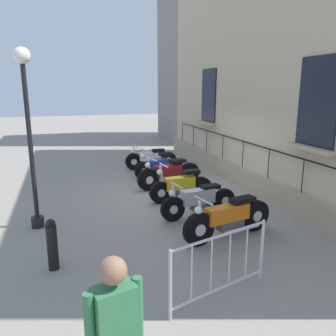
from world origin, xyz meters
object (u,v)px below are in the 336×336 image
object	(u,v)px
motorcycle_white	(151,159)
motorcycle_orange	(229,218)
motorcycle_maroon	(169,174)
bollard	(52,244)
crowd_barrier	(221,264)
motorcycle_silver	(199,200)
lamppost	(29,125)
motorcycle_blue	(159,166)
motorcycle_yellow	(181,187)

from	to	relation	value
motorcycle_white	motorcycle_orange	xyz separation A→B (m)	(-0.00, 6.48, 0.03)
motorcycle_maroon	bollard	world-z (taller)	motorcycle_maroon
motorcycle_white	bollard	distance (m)	7.58
motorcycle_maroon	crowd_barrier	world-z (taller)	crowd_barrier
crowd_barrier	motorcycle_silver	bearing A→B (deg)	-106.98
bollard	motorcycle_silver	bearing A→B (deg)	-155.22
motorcycle_silver	lamppost	xyz separation A→B (m)	(3.75, -0.48, 1.91)
motorcycle_silver	crowd_barrier	size ratio (longest dim) A/B	1.16
motorcycle_blue	crowd_barrier	distance (m)	7.13
motorcycle_yellow	motorcycle_silver	distance (m)	1.25
motorcycle_white	bollard	world-z (taller)	same
motorcycle_blue	lamppost	size ratio (longest dim) A/B	0.48
motorcycle_blue	bollard	bearing A→B (deg)	57.41
motorcycle_yellow	crowd_barrier	size ratio (longest dim) A/B	1.05
crowd_barrier	bollard	bearing A→B (deg)	-34.00
motorcycle_maroon	lamppost	world-z (taller)	lamppost
bollard	lamppost	bearing A→B (deg)	-79.53
motorcycle_white	motorcycle_orange	distance (m)	6.48
motorcycle_silver	bollard	world-z (taller)	bollard
motorcycle_white	motorcycle_silver	world-z (taller)	motorcycle_white
motorcycle_silver	bollard	xyz separation A→B (m)	(3.38, 1.56, 0.06)
motorcycle_orange	bollard	xyz separation A→B (m)	(3.51, 0.24, 0.03)
crowd_barrier	motorcycle_maroon	bearing A→B (deg)	-100.16
lamppost	motorcycle_orange	bearing A→B (deg)	155.20
motorcycle_blue	crowd_barrier	size ratio (longest dim) A/B	1.06
motorcycle_silver	crowd_barrier	world-z (taller)	crowd_barrier
motorcycle_blue	motorcycle_yellow	bearing A→B (deg)	87.56
motorcycle_maroon	bollard	distance (m)	5.41
motorcycle_maroon	crowd_barrier	bearing A→B (deg)	79.84
motorcycle_maroon	motorcycle_yellow	bearing A→B (deg)	86.24
crowd_barrier	lamppost	bearing A→B (deg)	-52.74
motorcycle_maroon	motorcycle_yellow	distance (m)	1.36
motorcycle_silver	crowd_barrier	bearing A→B (deg)	73.02
motorcycle_maroon	motorcycle_yellow	world-z (taller)	motorcycle_yellow
motorcycle_yellow	bollard	size ratio (longest dim) A/B	2.01
motorcycle_blue	lamppost	xyz separation A→B (m)	(3.84, 3.39, 1.91)
motorcycle_white	bollard	bearing A→B (deg)	62.48
lamppost	crowd_barrier	distance (m)	4.92
motorcycle_blue	motorcycle_maroon	world-z (taller)	motorcycle_blue
motorcycle_white	bollard	xyz separation A→B (m)	(3.50, 6.72, 0.07)
motorcycle_orange	motorcycle_blue	bearing A→B (deg)	-89.58
motorcycle_silver	motorcycle_orange	world-z (taller)	motorcycle_orange
crowd_barrier	motorcycle_blue	bearing A→B (deg)	-98.56
motorcycle_yellow	motorcycle_white	bearing A→B (deg)	-92.14
crowd_barrier	motorcycle_orange	bearing A→B (deg)	-120.49
motorcycle_white	motorcycle_blue	xyz separation A→B (m)	(0.03, 1.30, 0.00)
motorcycle_orange	lamppost	distance (m)	4.67
motorcycle_silver	bollard	bearing A→B (deg)	24.78
motorcycle_blue	motorcycle_silver	bearing A→B (deg)	88.69
motorcycle_white	motorcycle_yellow	size ratio (longest dim) A/B	1.08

